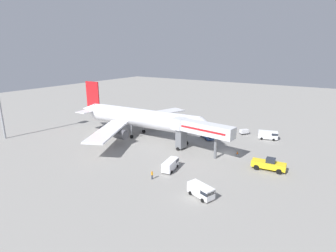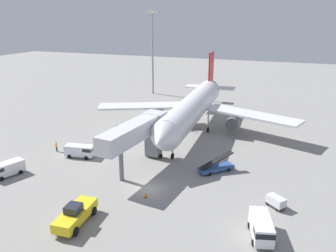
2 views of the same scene
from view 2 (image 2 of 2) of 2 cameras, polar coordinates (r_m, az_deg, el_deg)
ground_plane at (r=49.95m, az=-3.24°, el=-10.47°), size 300.00×300.00×0.00m
airplane_at_gate at (r=71.65m, az=4.33°, el=3.22°), size 43.88×46.20×14.97m
jet_bridge at (r=54.33m, az=-4.98°, el=-1.10°), size 5.03×16.35×8.06m
pushback_tug at (r=43.42m, az=-15.16°, el=-14.04°), size 3.11×6.97×2.66m
belt_loader_truck at (r=55.34m, az=8.01°, el=-6.78°), size 5.42×5.56×2.92m
service_van_far_center at (r=61.85m, az=-14.38°, el=-3.97°), size 5.30×2.71×2.14m
service_van_near_center at (r=58.73m, az=-25.33°, el=-6.43°), size 3.58×5.27×2.14m
service_van_mid_center at (r=41.00m, az=15.29°, el=-15.95°), size 3.36×5.52×2.37m
baggage_cart_near_left at (r=47.45m, az=17.53°, el=-11.88°), size 2.71×2.57×1.48m
ground_crew_worker_foreground at (r=65.69m, az=-18.09°, el=-3.23°), size 0.46×0.46×1.82m
safety_cone_alpha at (r=47.77m, az=-3.75°, el=-11.42°), size 0.48×0.48×0.73m
apron_light_mast at (r=106.36m, az=-2.63°, el=14.64°), size 2.40×2.40×25.03m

